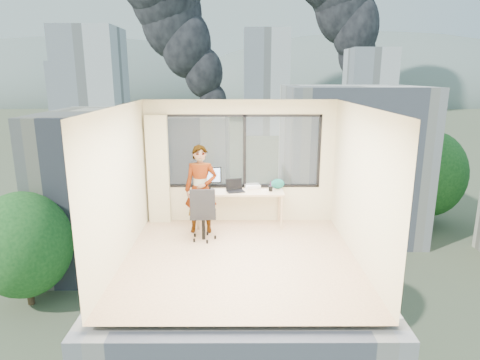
{
  "coord_description": "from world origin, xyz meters",
  "views": [
    {
      "loc": [
        -0.02,
        -6.62,
        3.08
      ],
      "look_at": [
        0.0,
        1.0,
        1.15
      ],
      "focal_mm": 31.01,
      "sensor_mm": 36.0,
      "label": 1
    }
  ],
  "objects_px": {
    "monitor": "(209,178)",
    "laptop": "(236,186)",
    "game_console": "(252,186)",
    "person": "(201,189)",
    "handbag": "(278,184)",
    "desk": "(240,208)",
    "chair": "(203,213)"
  },
  "relations": [
    {
      "from": "monitor",
      "to": "handbag",
      "type": "xyz_separation_m",
      "value": [
        1.44,
        0.11,
        -0.14
      ]
    },
    {
      "from": "laptop",
      "to": "handbag",
      "type": "distance_m",
      "value": 0.92
    },
    {
      "from": "game_console",
      "to": "desk",
      "type": "bearing_deg",
      "value": -149.79
    },
    {
      "from": "person",
      "to": "monitor",
      "type": "xyz_separation_m",
      "value": [
        0.14,
        0.42,
        0.12
      ]
    },
    {
      "from": "chair",
      "to": "handbag",
      "type": "relative_size",
      "value": 3.85
    },
    {
      "from": "desk",
      "to": "person",
      "type": "relative_size",
      "value": 1.02
    },
    {
      "from": "person",
      "to": "handbag",
      "type": "distance_m",
      "value": 1.66
    },
    {
      "from": "monitor",
      "to": "game_console",
      "type": "relative_size",
      "value": 1.63
    },
    {
      "from": "desk",
      "to": "game_console",
      "type": "bearing_deg",
      "value": 43.95
    },
    {
      "from": "game_console",
      "to": "person",
      "type": "bearing_deg",
      "value": -163.07
    },
    {
      "from": "chair",
      "to": "game_console",
      "type": "height_order",
      "value": "chair"
    },
    {
      "from": "desk",
      "to": "laptop",
      "type": "distance_m",
      "value": 0.5
    },
    {
      "from": "handbag",
      "to": "person",
      "type": "bearing_deg",
      "value": -150.88
    },
    {
      "from": "person",
      "to": "laptop",
      "type": "bearing_deg",
      "value": 25.26
    },
    {
      "from": "chair",
      "to": "handbag",
      "type": "xyz_separation_m",
      "value": [
        1.5,
        0.96,
        0.32
      ]
    },
    {
      "from": "monitor",
      "to": "laptop",
      "type": "relative_size",
      "value": 1.36
    },
    {
      "from": "desk",
      "to": "handbag",
      "type": "height_order",
      "value": "handbag"
    },
    {
      "from": "monitor",
      "to": "laptop",
      "type": "distance_m",
      "value": 0.57
    },
    {
      "from": "chair",
      "to": "game_console",
      "type": "distance_m",
      "value": 1.44
    },
    {
      "from": "person",
      "to": "game_console",
      "type": "bearing_deg",
      "value": 31.94
    },
    {
      "from": "person",
      "to": "game_console",
      "type": "relative_size",
      "value": 5.72
    },
    {
      "from": "desk",
      "to": "chair",
      "type": "bearing_deg",
      "value": -131.75
    },
    {
      "from": "monitor",
      "to": "game_console",
      "type": "bearing_deg",
      "value": 2.07
    },
    {
      "from": "person",
      "to": "monitor",
      "type": "height_order",
      "value": "person"
    },
    {
      "from": "person",
      "to": "handbag",
      "type": "relative_size",
      "value": 6.31
    },
    {
      "from": "chair",
      "to": "monitor",
      "type": "height_order",
      "value": "monitor"
    },
    {
      "from": "person",
      "to": "game_console",
      "type": "xyz_separation_m",
      "value": [
        1.04,
        0.62,
        -0.1
      ]
    },
    {
      "from": "laptop",
      "to": "handbag",
      "type": "bearing_deg",
      "value": -2.08
    },
    {
      "from": "laptop",
      "to": "chair",
      "type": "bearing_deg",
      "value": -146.48
    },
    {
      "from": "laptop",
      "to": "desk",
      "type": "bearing_deg",
      "value": 15.79
    },
    {
      "from": "chair",
      "to": "game_console",
      "type": "relative_size",
      "value": 3.49
    },
    {
      "from": "game_console",
      "to": "laptop",
      "type": "distance_m",
      "value": 0.48
    }
  ]
}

